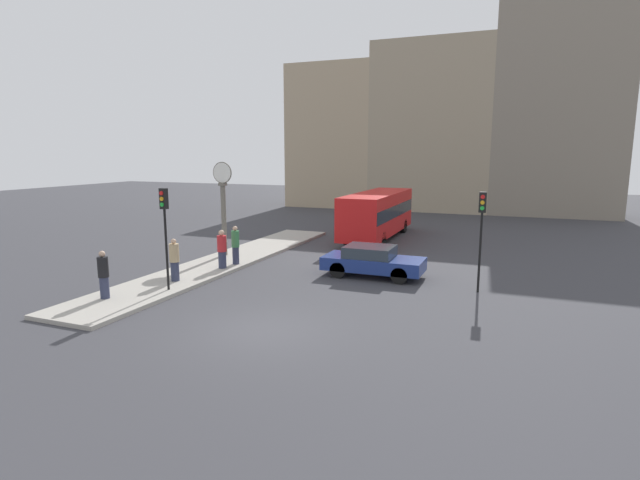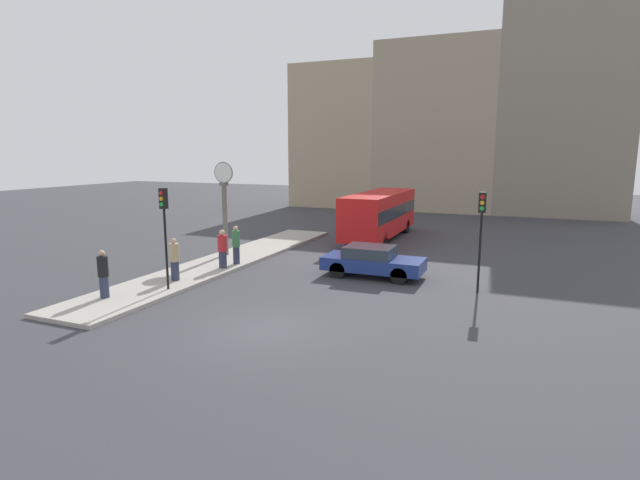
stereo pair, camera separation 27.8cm
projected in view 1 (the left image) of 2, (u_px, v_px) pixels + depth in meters
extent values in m
plane|color=#38383D|center=(262.00, 330.00, 14.94)|extent=(120.00, 120.00, 0.00)
cube|color=#A39E93|center=(227.00, 261.00, 24.10)|extent=(2.82, 19.19, 0.15)
cube|color=tan|center=(334.00, 137.00, 48.57)|extent=(8.36, 5.00, 13.45)
cube|color=gray|center=(432.00, 128.00, 44.98)|extent=(10.53, 5.00, 14.86)
cube|color=gray|center=(560.00, 104.00, 40.87)|extent=(10.12, 5.00, 18.33)
cube|color=navy|center=(373.00, 263.00, 21.31)|extent=(4.25, 1.81, 0.55)
cube|color=#2D3842|center=(370.00, 251.00, 21.29)|extent=(2.04, 1.63, 0.47)
cylinder|color=black|center=(408.00, 267.00, 21.59)|extent=(0.69, 0.22, 0.69)
cylinder|color=black|center=(399.00, 276.00, 20.14)|extent=(0.69, 0.22, 0.69)
cylinder|color=black|center=(350.00, 262.00, 22.56)|extent=(0.69, 0.22, 0.69)
cylinder|color=black|center=(338.00, 270.00, 21.11)|extent=(0.69, 0.22, 0.69)
cube|color=red|center=(377.00, 213.00, 30.66)|extent=(2.35, 8.94, 2.46)
cube|color=#1E232D|center=(378.00, 210.00, 30.64)|extent=(2.38, 8.76, 0.73)
cylinder|color=black|center=(404.00, 226.00, 33.01)|extent=(0.28, 0.90, 0.90)
cylinder|color=black|center=(373.00, 224.00, 33.77)|extent=(0.28, 0.90, 0.90)
cylinder|color=black|center=(382.00, 239.00, 27.95)|extent=(0.28, 0.90, 0.90)
cylinder|color=black|center=(347.00, 237.00, 28.71)|extent=(0.28, 0.90, 0.90)
cylinder|color=black|center=(167.00, 250.00, 18.56)|extent=(0.09, 0.09, 3.06)
cube|color=black|center=(164.00, 199.00, 18.23)|extent=(0.26, 0.20, 0.76)
cylinder|color=red|center=(161.00, 193.00, 18.08)|extent=(0.15, 0.04, 0.15)
cylinder|color=orange|center=(162.00, 199.00, 18.12)|extent=(0.15, 0.04, 0.15)
cylinder|color=green|center=(162.00, 205.00, 18.16)|extent=(0.15, 0.04, 0.15)
cylinder|color=black|center=(480.00, 253.00, 18.75)|extent=(0.09, 0.09, 3.06)
cube|color=black|center=(483.00, 202.00, 18.42)|extent=(0.26, 0.20, 0.76)
cylinder|color=red|center=(483.00, 197.00, 18.27)|extent=(0.15, 0.04, 0.15)
cylinder|color=orange|center=(482.00, 203.00, 18.31)|extent=(0.15, 0.04, 0.15)
cylinder|color=green|center=(482.00, 208.00, 18.34)|extent=(0.15, 0.04, 0.15)
cylinder|color=#666056|center=(224.00, 221.00, 24.85)|extent=(0.24, 0.24, 3.49)
cube|color=#666056|center=(223.00, 184.00, 24.53)|extent=(0.32, 0.32, 0.15)
cylinder|color=#666056|center=(222.00, 173.00, 24.44)|extent=(1.05, 0.04, 1.05)
cylinder|color=white|center=(222.00, 173.00, 24.44)|extent=(0.97, 0.06, 0.97)
cylinder|color=#2D334C|center=(175.00, 271.00, 20.05)|extent=(0.33, 0.33, 0.78)
cylinder|color=tan|center=(174.00, 253.00, 19.92)|extent=(0.39, 0.39, 0.73)
sphere|color=tan|center=(173.00, 241.00, 19.84)|extent=(0.21, 0.21, 0.21)
cylinder|color=#2D334C|center=(105.00, 288.00, 17.63)|extent=(0.31, 0.31, 0.78)
cylinder|color=black|center=(103.00, 267.00, 17.50)|extent=(0.37, 0.37, 0.72)
sphere|color=tan|center=(102.00, 254.00, 17.42)|extent=(0.22, 0.22, 0.22)
cylinder|color=#2D334C|center=(222.00, 260.00, 22.25)|extent=(0.35, 0.35, 0.76)
cylinder|color=red|center=(222.00, 244.00, 22.13)|extent=(0.41, 0.41, 0.71)
sphere|color=tan|center=(221.00, 233.00, 22.04)|extent=(0.26, 0.26, 0.26)
cylinder|color=#2D334C|center=(236.00, 256.00, 23.05)|extent=(0.30, 0.30, 0.81)
cylinder|color=#387A47|center=(235.00, 239.00, 22.91)|extent=(0.36, 0.36, 0.75)
sphere|color=tan|center=(235.00, 228.00, 22.83)|extent=(0.22, 0.22, 0.22)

